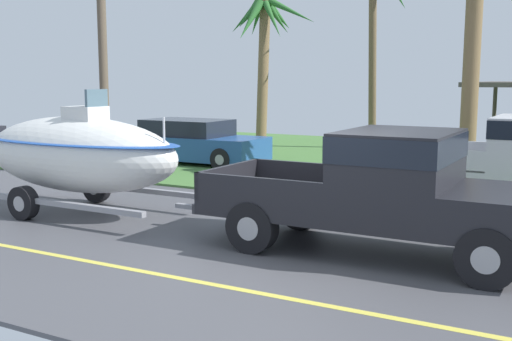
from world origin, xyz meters
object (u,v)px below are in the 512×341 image
at_px(pickup_truck_towing, 395,188).
at_px(palm_tree_mid, 264,31).
at_px(boat_on_trailer, 77,153).
at_px(utility_pole, 102,36).
at_px(parked_sedan_near, 192,142).

distance_m(pickup_truck_towing, palm_tree_mid, 14.72).
height_order(pickup_truck_towing, boat_on_trailer, boat_on_trailer).
height_order(boat_on_trailer, utility_pole, utility_pole).
height_order(parked_sedan_near, palm_tree_mid, palm_tree_mid).
height_order(palm_tree_mid, utility_pole, utility_pole).
bearing_deg(boat_on_trailer, palm_tree_mid, 100.09).
height_order(boat_on_trailer, parked_sedan_near, boat_on_trailer).
bearing_deg(pickup_truck_towing, palm_tree_mid, 126.22).
xyz_separation_m(boat_on_trailer, utility_pole, (-3.01, 4.12, 2.61)).
distance_m(pickup_truck_towing, utility_pole, 10.65).
distance_m(pickup_truck_towing, boat_on_trailer, 6.42).
bearing_deg(parked_sedan_near, pickup_truck_towing, -39.53).
bearing_deg(palm_tree_mid, pickup_truck_towing, -53.78).
bearing_deg(boat_on_trailer, pickup_truck_towing, 0.00).
xyz_separation_m(boat_on_trailer, palm_tree_mid, (-2.06, 11.57, 3.16)).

